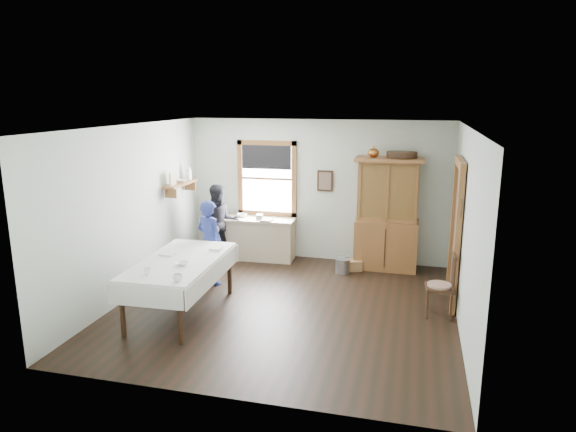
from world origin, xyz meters
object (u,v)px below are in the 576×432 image
(work_counter, at_px, (259,239))
(china_hutch, at_px, (387,214))
(dining_table, at_px, (181,287))
(pail, at_px, (343,266))
(figure_dark, at_px, (220,227))
(woman_blue, at_px, (210,245))
(wicker_basket, at_px, (352,265))
(spindle_chair, at_px, (440,285))

(work_counter, height_order, china_hutch, china_hutch)
(dining_table, height_order, pail, dining_table)
(figure_dark, bearing_deg, dining_table, -111.51)
(china_hutch, height_order, woman_blue, china_hutch)
(dining_table, bearing_deg, wicker_basket, 48.82)
(china_hutch, height_order, wicker_basket, china_hutch)
(pail, bearing_deg, china_hutch, 32.57)
(china_hutch, bearing_deg, pail, -147.30)
(dining_table, height_order, wicker_basket, dining_table)
(pail, relative_size, wicker_basket, 0.83)
(dining_table, bearing_deg, china_hutch, 45.02)
(work_counter, relative_size, figure_dark, 1.01)
(china_hutch, bearing_deg, woman_blue, -151.72)
(work_counter, bearing_deg, china_hutch, -1.88)
(china_hutch, bearing_deg, spindle_chair, -65.36)
(spindle_chair, bearing_deg, woman_blue, 170.23)
(spindle_chair, bearing_deg, work_counter, 146.65)
(figure_dark, bearing_deg, woman_blue, -106.23)
(china_hutch, bearing_deg, dining_table, -134.85)
(spindle_chair, height_order, figure_dark, figure_dark)
(china_hutch, xyz_separation_m, figure_dark, (-3.09, -0.39, -0.33))
(dining_table, xyz_separation_m, pail, (2.05, 2.31, -0.28))
(china_hutch, distance_m, figure_dark, 3.13)
(work_counter, relative_size, woman_blue, 1.06)
(wicker_basket, height_order, figure_dark, figure_dark)
(wicker_basket, relative_size, woman_blue, 0.24)
(spindle_chair, relative_size, wicker_basket, 2.91)
(china_hutch, relative_size, dining_table, 1.00)
(pail, bearing_deg, wicker_basket, 53.19)
(woman_blue, distance_m, figure_dark, 1.15)
(wicker_basket, distance_m, figure_dark, 2.59)
(china_hutch, distance_m, dining_table, 3.97)
(china_hutch, xyz_separation_m, pail, (-0.72, -0.46, -0.89))
(china_hutch, xyz_separation_m, dining_table, (-2.77, -2.77, -0.62))
(spindle_chair, distance_m, wicker_basket, 2.27)
(figure_dark, bearing_deg, work_counter, 1.85)
(china_hutch, relative_size, woman_blue, 1.53)
(pail, xyz_separation_m, woman_blue, (-2.11, -1.05, 0.54))
(work_counter, relative_size, china_hutch, 0.69)
(woman_blue, bearing_deg, china_hutch, -128.89)
(dining_table, xyz_separation_m, spindle_chair, (3.66, 0.82, 0.06))
(dining_table, height_order, spindle_chair, spindle_chair)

